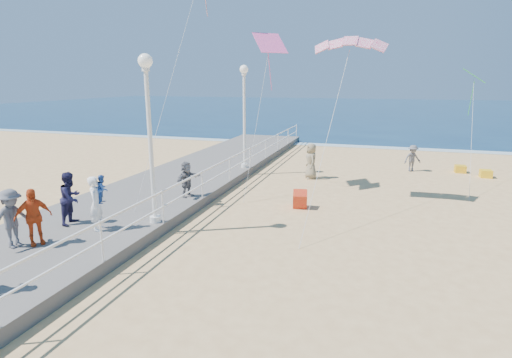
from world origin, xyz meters
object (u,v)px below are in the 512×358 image
(toddler_held, at_px, (103,189))
(spectator_7, at_px, (71,198))
(lamp_post_far, at_px, (244,106))
(beach_walker_c, at_px, (311,161))
(spectator_2, at_px, (12,218))
(woman_holding_toddler, at_px, (97,203))
(spectator_3, at_px, (33,217))
(beach_walker_a, at_px, (412,158))
(beach_chair_left, at_px, (460,169))
(box_kite, at_px, (300,201))
(beach_chair_right, at_px, (486,174))
(lamp_post_mid, at_px, (149,123))
(spectator_5, at_px, (187,179))

(toddler_held, height_order, spectator_7, toddler_held)
(lamp_post_far, xyz_separation_m, toddler_held, (-1.16, -9.99, -1.97))
(toddler_held, distance_m, beach_walker_c, 11.26)
(spectator_2, bearing_deg, woman_holding_toddler, -30.42)
(spectator_3, xyz_separation_m, beach_walker_a, (10.88, 15.22, -0.48))
(woman_holding_toddler, distance_m, spectator_2, 2.25)
(lamp_post_far, distance_m, spectator_3, 12.11)
(beach_walker_a, bearing_deg, toddler_held, -154.31)
(spectator_2, distance_m, beach_chair_left, 21.20)
(box_kite, relative_size, beach_chair_right, 1.09)
(woman_holding_toddler, relative_size, box_kite, 2.85)
(beach_chair_left, bearing_deg, lamp_post_far, -160.05)
(beach_chair_right, bearing_deg, lamp_post_far, -165.48)
(toddler_held, bearing_deg, beach_walker_c, -45.54)
(box_kite, bearing_deg, lamp_post_far, 118.77)
(beach_walker_c, height_order, beach_chair_right, beach_walker_c)
(lamp_post_mid, distance_m, beach_chair_left, 17.56)
(woman_holding_toddler, bearing_deg, toddler_held, -65.72)
(woman_holding_toddler, height_order, toddler_held, toddler_held)
(beach_walker_a, bearing_deg, box_kite, -147.20)
(spectator_3, bearing_deg, beach_walker_c, 7.00)
(beach_walker_c, bearing_deg, box_kite, -18.91)
(spectator_5, relative_size, beach_walker_a, 0.96)
(lamp_post_mid, relative_size, toddler_held, 6.02)
(toddler_held, xyz_separation_m, beach_chair_right, (13.44, 13.17, -1.49))
(lamp_post_far, distance_m, spectator_5, 6.49)
(spectator_3, bearing_deg, spectator_2, 159.25)
(woman_holding_toddler, relative_size, spectator_5, 1.20)
(woman_holding_toddler, height_order, spectator_2, woman_holding_toddler)
(beach_walker_a, distance_m, beach_walker_c, 6.11)
(box_kite, bearing_deg, woman_holding_toddler, -146.02)
(lamp_post_far, distance_m, woman_holding_toddler, 10.50)
(lamp_post_far, height_order, spectator_5, lamp_post_far)
(beach_chair_right, bearing_deg, spectator_2, -134.58)
(lamp_post_far, relative_size, toddler_held, 6.02)
(woman_holding_toddler, height_order, beach_chair_right, woman_holding_toddler)
(lamp_post_mid, distance_m, beach_walker_c, 10.24)
(beach_walker_a, relative_size, beach_chair_right, 2.70)
(spectator_2, xyz_separation_m, spectator_3, (0.42, 0.31, -0.01))
(spectator_7, xyz_separation_m, beach_walker_c, (6.06, 10.10, -0.34))
(lamp_post_mid, height_order, toddler_held, lamp_post_mid)
(lamp_post_far, relative_size, spectator_7, 3.11)
(woman_holding_toddler, height_order, spectator_7, spectator_7)
(box_kite, bearing_deg, beach_walker_c, 84.46)
(spectator_2, height_order, spectator_5, spectator_2)
(lamp_post_mid, distance_m, woman_holding_toddler, 2.97)
(box_kite, distance_m, beach_chair_right, 11.54)
(lamp_post_mid, height_order, box_kite, lamp_post_mid)
(spectator_2, bearing_deg, spectator_7, 1.82)
(toddler_held, bearing_deg, lamp_post_mid, -70.38)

